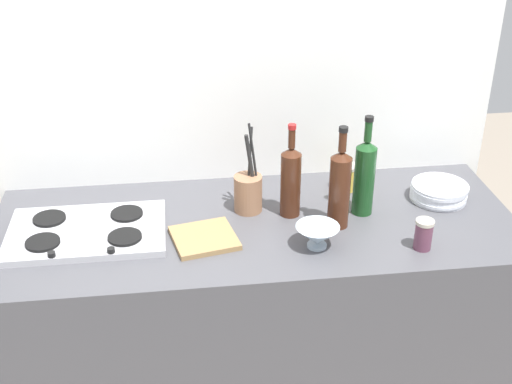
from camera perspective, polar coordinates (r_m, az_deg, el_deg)
The scene contains 12 objects.
counter_block at distance 2.57m, azimuth 0.00°, elevation -11.25°, with size 1.80×0.70×0.90m, color #4C4C51.
backsplash_panel at distance 2.56m, azimuth -1.08°, elevation 5.57°, with size 1.90×0.06×2.20m, color white.
stovetop_hob at distance 2.31m, azimuth -14.13°, elevation -3.26°, with size 0.52×0.34×0.04m.
plate_stack at distance 2.53m, azimuth 15.20°, elevation 0.02°, with size 0.21×0.21×0.06m.
wine_bottle_leftmost at distance 2.34m, azimuth 9.16°, elevation 1.38°, with size 0.07×0.07×0.36m.
wine_bottle_mid_left at distance 2.30m, azimuth 2.95°, elevation 1.02°, with size 0.07×0.07×0.34m.
wine_bottle_mid_right at distance 2.24m, azimuth 7.09°, elevation 0.41°, with size 0.07×0.07×0.36m.
mixing_bowl at distance 2.17m, azimuth 5.21°, elevation -3.69°, with size 0.14×0.14×0.08m.
utensil_crock at distance 2.35m, azimuth -0.66°, elevation 0.02°, with size 0.10×0.10×0.32m.
condiment_jar_front at distance 2.52m, azimuth 7.70°, elevation 1.27°, with size 0.08×0.08×0.10m.
condiment_jar_rear at distance 2.21m, azimuth 13.99°, elevation -3.49°, with size 0.06×0.06×0.10m.
cutting_board at distance 2.22m, azimuth -4.40°, elevation -3.90°, with size 0.20×0.19×0.02m, color #9E7A4C.
Camera 1 is at (-0.25, -1.97, 2.09)m, focal length 47.29 mm.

